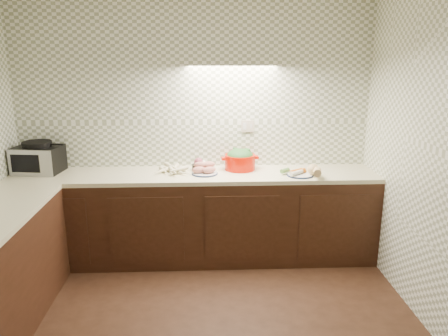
{
  "coord_description": "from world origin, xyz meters",
  "views": [
    {
      "loc": [
        0.11,
        -2.65,
        2.07
      ],
      "look_at": [
        0.28,
        1.25,
        1.02
      ],
      "focal_mm": 35.0,
      "sensor_mm": 36.0,
      "label": 1
    }
  ],
  "objects_px": {
    "dutch_oven": "(240,159)",
    "sweet_potato_plate": "(205,169)",
    "toaster_oven": "(38,158)",
    "onion_bowl": "(200,166)",
    "veg_plate": "(306,171)",
    "parsnip_pile": "(170,170)"
  },
  "relations": [
    {
      "from": "dutch_oven",
      "to": "veg_plate",
      "type": "xyz_separation_m",
      "value": [
        0.61,
        -0.26,
        -0.06
      ]
    },
    {
      "from": "parsnip_pile",
      "to": "dutch_oven",
      "type": "xyz_separation_m",
      "value": [
        0.7,
        0.1,
        0.07
      ]
    },
    {
      "from": "parsnip_pile",
      "to": "sweet_potato_plate",
      "type": "xyz_separation_m",
      "value": [
        0.34,
        -0.05,
        0.01
      ]
    },
    {
      "from": "veg_plate",
      "to": "dutch_oven",
      "type": "bearing_deg",
      "value": 156.86
    },
    {
      "from": "parsnip_pile",
      "to": "sweet_potato_plate",
      "type": "height_order",
      "value": "sweet_potato_plate"
    },
    {
      "from": "toaster_oven",
      "to": "dutch_oven",
      "type": "relative_size",
      "value": 1.25
    },
    {
      "from": "veg_plate",
      "to": "toaster_oven",
      "type": "bearing_deg",
      "value": 174.63
    },
    {
      "from": "parsnip_pile",
      "to": "dutch_oven",
      "type": "height_order",
      "value": "dutch_oven"
    },
    {
      "from": "toaster_oven",
      "to": "dutch_oven",
      "type": "height_order",
      "value": "toaster_oven"
    },
    {
      "from": "onion_bowl",
      "to": "dutch_oven",
      "type": "height_order",
      "value": "dutch_oven"
    },
    {
      "from": "parsnip_pile",
      "to": "dutch_oven",
      "type": "relative_size",
      "value": 0.94
    },
    {
      "from": "toaster_oven",
      "to": "parsnip_pile",
      "type": "distance_m",
      "value": 1.31
    },
    {
      "from": "toaster_oven",
      "to": "onion_bowl",
      "type": "height_order",
      "value": "toaster_oven"
    },
    {
      "from": "sweet_potato_plate",
      "to": "dutch_oven",
      "type": "bearing_deg",
      "value": 22.52
    },
    {
      "from": "veg_plate",
      "to": "parsnip_pile",
      "type": "bearing_deg",
      "value": 172.97
    },
    {
      "from": "toaster_oven",
      "to": "onion_bowl",
      "type": "bearing_deg",
      "value": 7.74
    },
    {
      "from": "dutch_oven",
      "to": "veg_plate",
      "type": "distance_m",
      "value": 0.67
    },
    {
      "from": "veg_plate",
      "to": "sweet_potato_plate",
      "type": "bearing_deg",
      "value": 173.4
    },
    {
      "from": "toaster_oven",
      "to": "sweet_potato_plate",
      "type": "relative_size",
      "value": 1.86
    },
    {
      "from": "toaster_oven",
      "to": "dutch_oven",
      "type": "bearing_deg",
      "value": 8.05
    },
    {
      "from": "sweet_potato_plate",
      "to": "dutch_oven",
      "type": "xyz_separation_m",
      "value": [
        0.36,
        0.15,
        0.06
      ]
    },
    {
      "from": "dutch_oven",
      "to": "sweet_potato_plate",
      "type": "bearing_deg",
      "value": -165.11
    }
  ]
}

